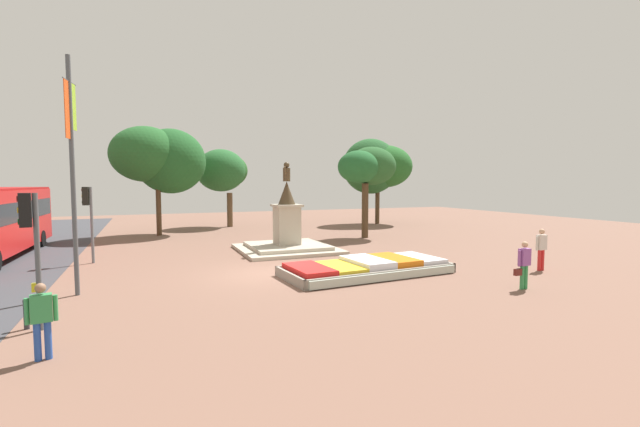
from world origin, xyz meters
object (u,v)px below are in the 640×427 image
at_px(flower_planter, 368,268).
at_px(kerb_bollard_mid_a, 26,313).
at_px(pedestrian_with_handbag, 524,263).
at_px(statue_monument, 287,235).
at_px(banner_pole, 72,167).
at_px(traffic_light_near_crossing, 31,236).
at_px(pedestrian_crossing_plaza, 541,246).
at_px(traffic_light_mid_block, 89,210).
at_px(pedestrian_near_planter, 42,316).

height_order(flower_planter, kerb_bollard_mid_a, kerb_bollard_mid_a).
distance_m(pedestrian_with_handbag, kerb_bollard_mid_a, 14.42).
relative_size(statue_monument, pedestrian_with_handbag, 3.05).
xyz_separation_m(statue_monument, banner_pole, (-8.81, -5.87, 3.23)).
xyz_separation_m(traffic_light_near_crossing, banner_pole, (0.46, 3.33, 1.74)).
bearing_deg(kerb_bollard_mid_a, statue_monument, 43.41).
bearing_deg(flower_planter, pedestrian_with_handbag, -47.54).
bearing_deg(banner_pole, kerb_bollard_mid_a, -102.36).
bearing_deg(pedestrian_crossing_plaza, banner_pole, 170.54).
xyz_separation_m(flower_planter, pedestrian_with_handbag, (3.65, -3.99, 0.64)).
height_order(traffic_light_mid_block, pedestrian_near_planter, traffic_light_mid_block).
height_order(statue_monument, pedestrian_with_handbag, statue_monument).
xyz_separation_m(pedestrian_with_handbag, pedestrian_crossing_plaza, (3.11, 1.97, 0.09)).
distance_m(traffic_light_mid_block, kerb_bollard_mid_a, 9.19).
xyz_separation_m(pedestrian_crossing_plaza, kerb_bollard_mid_a, (-17.42, -0.32, -0.58)).
bearing_deg(pedestrian_with_handbag, statue_monument, 114.38).
bearing_deg(statue_monument, pedestrian_crossing_plaza, -47.53).
bearing_deg(pedestrian_crossing_plaza, traffic_light_near_crossing, -178.19).
bearing_deg(pedestrian_near_planter, traffic_light_near_crossing, 104.99).
relative_size(pedestrian_with_handbag, kerb_bollard_mid_a, 2.12).
distance_m(flower_planter, traffic_light_mid_block, 12.37).
distance_m(traffic_light_near_crossing, pedestrian_crossing_plaza, 17.26).
height_order(flower_planter, traffic_light_near_crossing, traffic_light_near_crossing).
height_order(flower_planter, traffic_light_mid_block, traffic_light_mid_block).
height_order(flower_planter, banner_pole, banner_pole).
height_order(banner_pole, kerb_bollard_mid_a, banner_pole).
height_order(statue_monument, traffic_light_near_crossing, statue_monument).
height_order(banner_pole, pedestrian_near_planter, banner_pole).
bearing_deg(traffic_light_near_crossing, banner_pole, 82.20).
bearing_deg(traffic_light_mid_block, kerb_bollard_mid_a, -92.78).
height_order(traffic_light_mid_block, pedestrian_crossing_plaza, traffic_light_mid_block).
distance_m(traffic_light_near_crossing, pedestrian_with_handbag, 14.23).
bearing_deg(kerb_bollard_mid_a, traffic_light_near_crossing, -44.45).
height_order(pedestrian_crossing_plaza, kerb_bollard_mid_a, pedestrian_crossing_plaza).
height_order(pedestrian_near_planter, pedestrian_crossing_plaza, pedestrian_crossing_plaza).
height_order(traffic_light_near_crossing, pedestrian_with_handbag, traffic_light_near_crossing).
relative_size(traffic_light_mid_block, kerb_bollard_mid_a, 4.45).
distance_m(flower_planter, pedestrian_crossing_plaza, 7.09).
height_order(pedestrian_with_handbag, pedestrian_crossing_plaza, pedestrian_crossing_plaza).
relative_size(traffic_light_near_crossing, pedestrian_crossing_plaza, 1.95).
height_order(flower_planter, statue_monument, statue_monument).
distance_m(flower_planter, statue_monument, 6.77).
relative_size(banner_pole, pedestrian_with_handbag, 4.64).
distance_m(banner_pole, pedestrian_with_handbag, 14.78).
bearing_deg(pedestrian_near_planter, kerb_bollard_mid_a, 108.85).
relative_size(pedestrian_near_planter, pedestrian_crossing_plaza, 0.92).
relative_size(pedestrian_with_handbag, pedestrian_near_planter, 1.02).
xyz_separation_m(statue_monument, kerb_bollard_mid_a, (-9.49, -8.98, -0.41)).
bearing_deg(pedestrian_near_planter, traffic_light_mid_block, 91.71).
distance_m(traffic_light_mid_block, pedestrian_with_handbag, 17.54).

